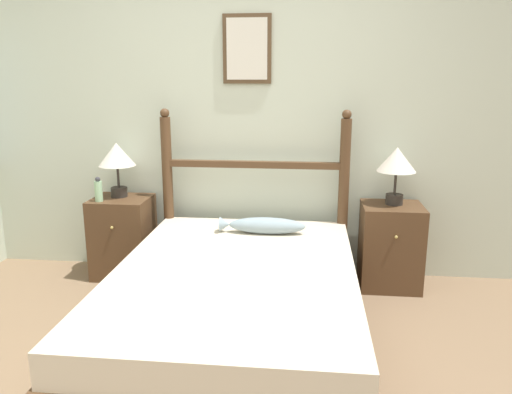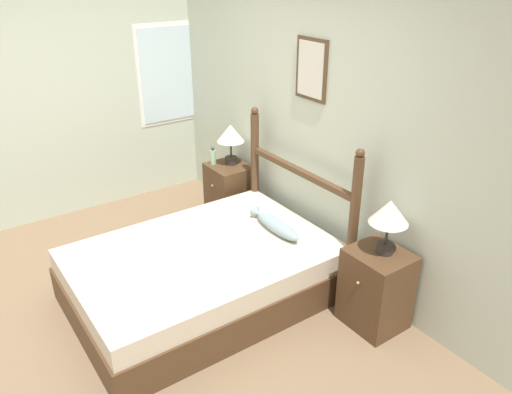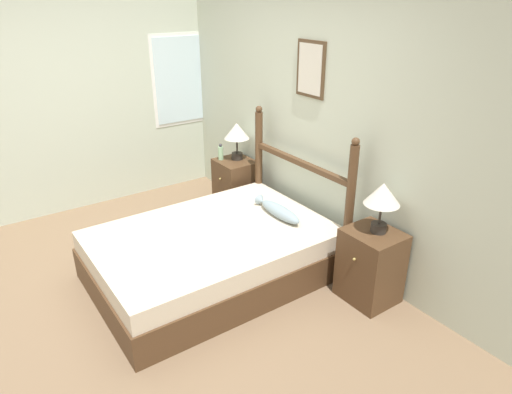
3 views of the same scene
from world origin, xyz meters
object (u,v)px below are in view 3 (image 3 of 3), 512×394
object	(u,v)px
bottle	(221,152)
fish_pillow	(278,211)
bed	(212,254)
nightstand_left	(236,186)
table_lamp_left	(237,133)
table_lamp_right	(382,196)
nightstand_right	(370,266)

from	to	relation	value
bottle	fish_pillow	size ratio (longest dim) A/B	0.31
bed	nightstand_left	world-z (taller)	nightstand_left
nightstand_left	fish_pillow	bearing A→B (deg)	-12.49
table_lamp_left	table_lamp_right	world-z (taller)	same
nightstand_left	nightstand_right	bearing A→B (deg)	0.00
nightstand_left	table_lamp_left	distance (m)	0.64
table_lamp_right	bed	bearing A→B (deg)	-137.85
nightstand_left	fish_pillow	distance (m)	1.20
nightstand_left	bottle	xyz separation A→B (m)	(-0.12, -0.12, 0.41)
nightstand_left	bottle	size ratio (longest dim) A/B	3.34
table_lamp_left	fish_pillow	bearing A→B (deg)	-14.25
table_lamp_right	nightstand_left	bearing A→B (deg)	-179.19
nightstand_left	table_lamp_right	world-z (taller)	table_lamp_right
nightstand_left	table_lamp_left	world-z (taller)	table_lamp_left
nightstand_right	bottle	world-z (taller)	bottle
bed	fish_pillow	world-z (taller)	fish_pillow
table_lamp_left	table_lamp_right	xyz separation A→B (m)	(2.13, -0.01, 0.00)
table_lamp_right	fish_pillow	bearing A→B (deg)	-163.37
table_lamp_left	fish_pillow	distance (m)	1.29
bed	table_lamp_left	xyz separation A→B (m)	(-1.07, 0.97, 0.72)
nightstand_left	table_lamp_left	xyz separation A→B (m)	(-0.03, 0.04, 0.63)
bed	fish_pillow	size ratio (longest dim) A/B	3.38
bed	nightstand_left	bearing A→B (deg)	138.48
nightstand_left	fish_pillow	world-z (taller)	nightstand_left
bed	table_lamp_left	world-z (taller)	table_lamp_left
bed	nightstand_left	distance (m)	1.40
fish_pillow	bottle	bearing A→B (deg)	173.86
nightstand_right	bed	bearing A→B (deg)	-138.48
bed	table_lamp_right	distance (m)	1.60
nightstand_left	table_lamp_right	distance (m)	2.20
nightstand_left	nightstand_right	size ratio (longest dim) A/B	1.00
table_lamp_left	bed	bearing A→B (deg)	-42.13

